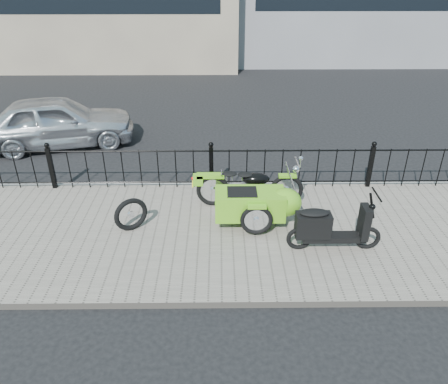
{
  "coord_description": "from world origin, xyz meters",
  "views": [
    {
      "loc": [
        0.19,
        -7.34,
        4.73
      ],
      "look_at": [
        0.26,
        -0.1,
        0.75
      ],
      "focal_mm": 35.0,
      "sensor_mm": 36.0,
      "label": 1
    }
  ],
  "objects_px": {
    "motorcycle_sidecar": "(259,200)",
    "sedan_car": "(57,122)",
    "scooter": "(328,228)",
    "spare_tire": "(131,214)"
  },
  "relations": [
    {
      "from": "sedan_car",
      "to": "scooter",
      "type": "bearing_deg",
      "value": -142.74
    },
    {
      "from": "motorcycle_sidecar",
      "to": "spare_tire",
      "type": "height_order",
      "value": "motorcycle_sidecar"
    },
    {
      "from": "motorcycle_sidecar",
      "to": "sedan_car",
      "type": "distance_m",
      "value": 6.65
    },
    {
      "from": "scooter",
      "to": "spare_tire",
      "type": "xyz_separation_m",
      "value": [
        -3.53,
        0.65,
        -0.11
      ]
    },
    {
      "from": "motorcycle_sidecar",
      "to": "sedan_car",
      "type": "xyz_separation_m",
      "value": [
        -5.17,
        4.18,
        0.1
      ]
    },
    {
      "from": "motorcycle_sidecar",
      "to": "sedan_car",
      "type": "relative_size",
      "value": 0.56
    },
    {
      "from": "scooter",
      "to": "sedan_car",
      "type": "height_order",
      "value": "sedan_car"
    },
    {
      "from": "scooter",
      "to": "motorcycle_sidecar",
      "type": "bearing_deg",
      "value": 140.58
    },
    {
      "from": "scooter",
      "to": "sedan_car",
      "type": "relative_size",
      "value": 0.41
    },
    {
      "from": "motorcycle_sidecar",
      "to": "spare_tire",
      "type": "distance_m",
      "value": 2.42
    }
  ]
}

